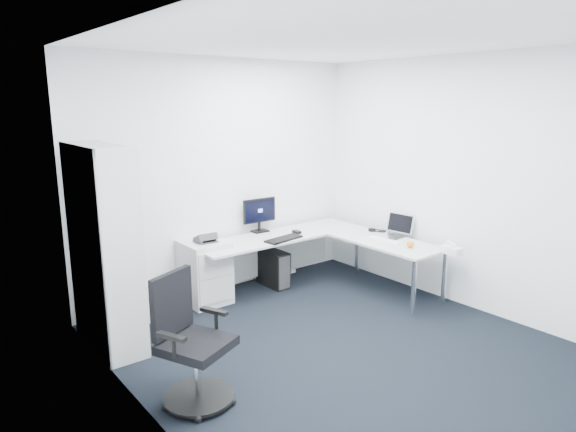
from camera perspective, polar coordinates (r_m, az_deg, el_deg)
ground at (r=4.84m, az=6.54°, el=-14.66°), size 4.20×4.20×0.00m
ceiling at (r=4.33m, az=7.48°, el=18.99°), size 4.20×4.20×0.00m
wall_back at (r=6.03m, az=-7.34°, el=4.30°), size 3.60×0.02×2.70m
wall_left at (r=3.39m, az=-15.05°, el=-2.57°), size 0.02×4.20×2.70m
wall_right at (r=5.79m, az=19.66°, el=3.33°), size 0.02×4.20×2.70m
l_desk at (r=6.02m, az=0.93°, el=-5.68°), size 2.21×1.24×0.64m
drawer_pedestal at (r=5.86m, az=-9.38°, el=-6.07°), size 0.46×0.57×0.70m
bookshelf at (r=4.87m, az=-19.72°, el=-3.41°), size 0.36×0.93×1.86m
task_chair at (r=3.92m, az=-10.12°, el=-13.55°), size 0.73×0.73×0.99m
black_pc_tower at (r=6.30m, az=-1.67°, el=-5.81°), size 0.20×0.45×0.44m
beige_pc_tower at (r=5.62m, az=-16.36°, el=-8.89°), size 0.25×0.45×0.40m
power_strip at (r=6.73m, az=-0.48°, el=-6.37°), size 0.36×0.08×0.04m
monitor at (r=6.27m, az=-3.14°, el=0.14°), size 0.45×0.16×0.43m
black_keyboard at (r=5.94m, az=-0.49°, el=-2.57°), size 0.50×0.24×0.02m
mouse at (r=6.23m, az=0.97°, el=-1.78°), size 0.07×0.11×0.04m
desk_phone at (r=5.73m, az=-9.14°, el=-2.63°), size 0.23×0.23×0.15m
laptop at (r=6.14m, az=11.20°, el=-1.14°), size 0.40×0.39×0.26m
white_keyboard at (r=6.03m, az=10.73°, el=-2.61°), size 0.15×0.43×0.01m
headphones at (r=6.39m, az=9.87°, el=-1.51°), size 0.18×0.24×0.06m
orange_fruit at (r=5.77m, az=13.42°, el=-3.09°), size 0.08×0.08×0.08m
tissue_box at (r=5.67m, az=17.67°, el=-3.64°), size 0.13×0.23×0.08m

